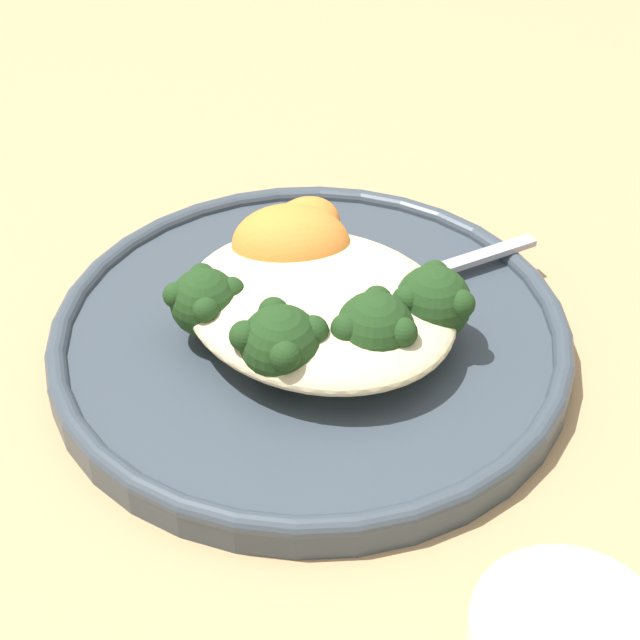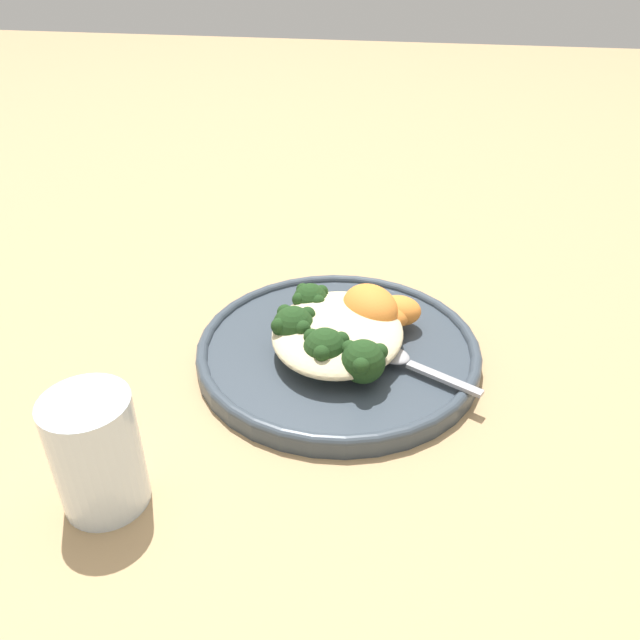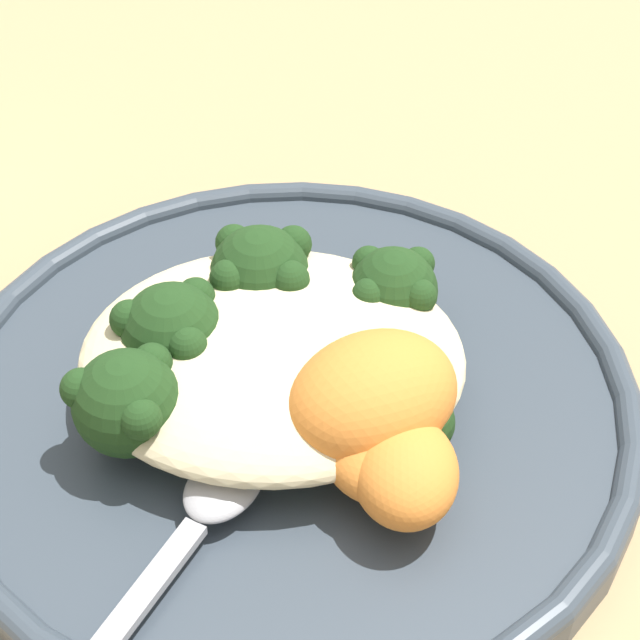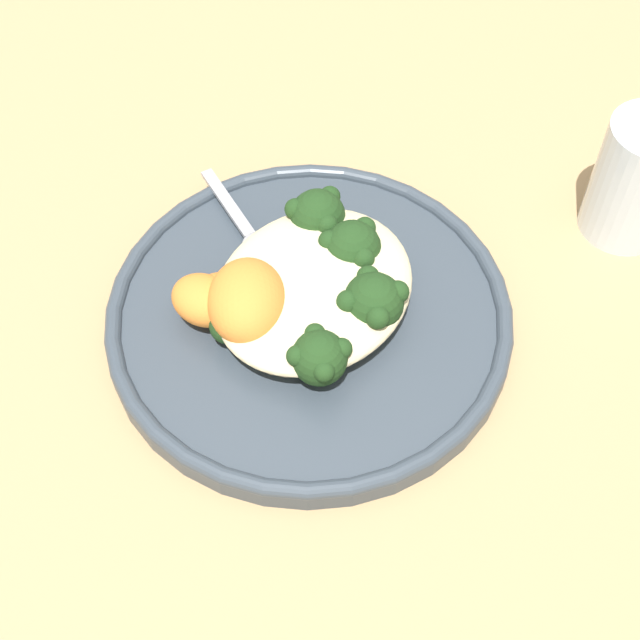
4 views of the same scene
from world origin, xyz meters
The scene contains 13 objects.
ground_plane centered at (0.00, 0.00, 0.00)m, with size 4.00×4.00×0.00m, color tan.
plate centered at (0.00, 0.00, 0.01)m, with size 0.29×0.29×0.02m.
quinoa_mound centered at (-0.01, 0.00, 0.04)m, with size 0.15×0.13×0.03m, color beige.
broccoli_stalk_0 centered at (0.04, -0.03, 0.03)m, with size 0.08×0.03×0.03m.
broccoli_stalk_1 centered at (0.03, 0.02, 0.04)m, with size 0.08×0.11×0.04m.
broccoli_stalk_2 centered at (-0.01, 0.04, 0.04)m, with size 0.04×0.11×0.04m.
broccoli_stalk_3 centered at (-0.04, 0.00, 0.04)m, with size 0.09×0.09×0.04m.
broccoli_stalk_4 centered at (-0.05, -0.03, 0.04)m, with size 0.10×0.04×0.04m.
sweet_potato_chunk_0 centered at (0.03, -0.03, 0.04)m, with size 0.07×0.05×0.05m, color orange.
sweet_potato_chunk_1 centered at (0.05, -0.06, 0.04)m, with size 0.05×0.04×0.03m, color orange.
sweet_potato_chunk_2 centered at (0.04, -0.04, 0.04)m, with size 0.06×0.05×0.03m, color orange.
spoon centered at (-0.03, -0.07, 0.03)m, with size 0.07×0.11×0.01m.
water_glass centered at (-0.22, 0.15, 0.05)m, with size 0.07×0.07×0.10m, color silver.
Camera 2 is at (-0.52, -0.07, 0.39)m, focal length 35.00 mm.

